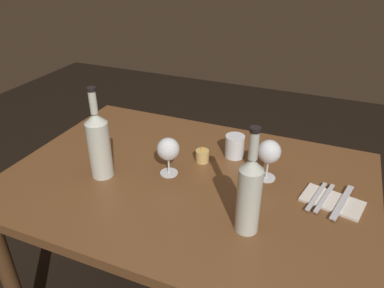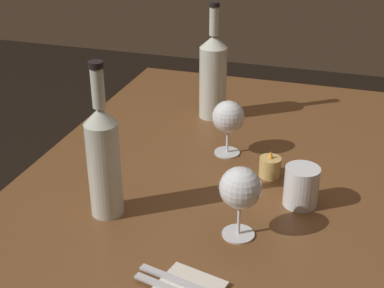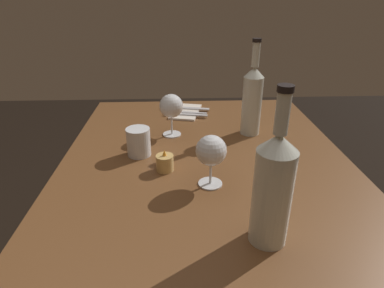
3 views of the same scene
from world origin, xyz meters
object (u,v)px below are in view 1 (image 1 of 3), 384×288
wine_glass_left (168,149)px  table_knife (342,202)px  wine_bottle_second (249,193)px  fork_inner (325,198)px  wine_glass_right (269,152)px  fork_outer (317,196)px  wine_bottle (99,144)px  votive_candle (202,156)px  water_tumbler (235,147)px  folded_napkin (332,201)px

wine_glass_left → table_knife: wine_glass_left is taller
wine_bottle_second → fork_inner: wine_bottle_second is taller
wine_glass_right → table_knife: (0.26, -0.06, -0.10)m
wine_glass_left → wine_glass_right: size_ratio=0.95×
wine_bottle_second → fork_outer: 0.31m
wine_glass_left → wine_bottle: wine_bottle is taller
wine_glass_left → votive_candle: (0.08, 0.12, -0.08)m
wine_bottle → votive_candle: 0.39m
table_knife → votive_candle: bearing=171.9°
wine_glass_left → water_tumbler: wine_glass_left is taller
votive_candle → wine_glass_left: bearing=-123.6°
wine_bottle → votive_candle: size_ratio=5.04×
wine_bottle → table_knife: bearing=10.6°
water_tumbler → fork_inner: size_ratio=0.50×
folded_napkin → wine_bottle_second: bearing=-134.7°
fork_outer → table_knife: same height
water_tumbler → fork_outer: water_tumbler is taller
folded_napkin → fork_inner: 0.03m
wine_bottle → fork_outer: 0.76m
wine_glass_left → folded_napkin: size_ratio=0.69×
wine_glass_right → fork_outer: 0.21m
wine_glass_left → fork_outer: (0.52, 0.05, -0.09)m
fork_inner → wine_glass_left: bearing=-174.7°
wine_glass_right → wine_bottle: (-0.56, -0.21, 0.02)m
folded_napkin → fork_outer: 0.05m
water_tumbler → wine_bottle: bearing=-142.4°
wine_glass_right → votive_candle: (-0.25, 0.02, -0.08)m
fork_inner → fork_outer: same height
wine_bottle → wine_glass_right: bearing=20.6°
wine_glass_right → wine_bottle_second: bearing=-89.3°
wine_bottle → folded_napkin: wine_bottle is taller
folded_napkin → fork_outer: bearing=180.0°
wine_glass_right → fork_outer: bearing=-17.2°
votive_candle → folded_napkin: 0.49m
table_knife → fork_inner: bearing=180.0°
wine_glass_left → fork_inner: bearing=5.3°
wine_bottle_second → folded_napkin: bearing=45.3°
votive_candle → fork_inner: 0.47m
wine_bottle → fork_outer: (0.74, 0.15, -0.12)m
wine_bottle → wine_bottle_second: size_ratio=1.00×
water_tumbler → votive_candle: size_ratio=1.35×
water_tumbler → table_knife: (0.41, -0.16, -0.03)m
wine_glass_right → wine_bottle_second: (0.00, -0.29, 0.02)m
wine_glass_left → water_tumbler: size_ratio=1.61×
wine_bottle → wine_bottle_second: (0.56, -0.08, 0.00)m
wine_bottle → fork_inner: 0.79m
fork_inner → wine_bottle_second: bearing=-131.4°
wine_glass_left → fork_outer: size_ratio=0.81×
wine_bottle → folded_napkin: bearing=11.0°
wine_glass_right → fork_inner: size_ratio=0.86×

